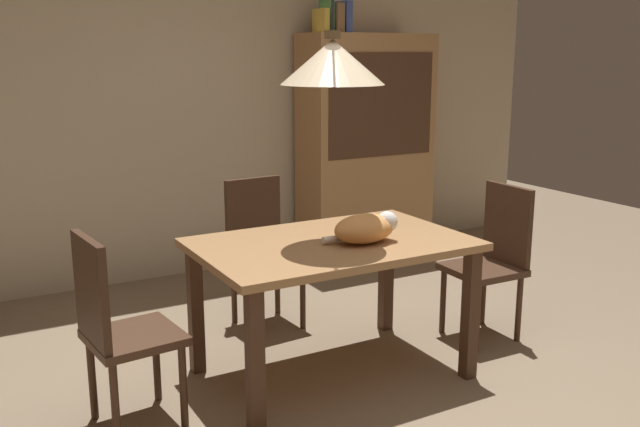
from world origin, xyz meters
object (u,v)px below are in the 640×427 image
(book_blue_wide, at_px, (342,17))
(book_yellow_short, at_px, (321,21))
(hutch_bookcase, at_px, (366,153))
(book_green_slim, at_px, (327,15))
(dining_table, at_px, (332,259))
(chair_right_side, at_px, (493,255))
(chair_left_side, at_px, (116,324))
(chair_far_back, at_px, (261,245))
(book_brown_thick, at_px, (333,18))
(cat_sleeping, at_px, (366,228))
(pendant_lamp, at_px, (333,61))

(book_blue_wide, bearing_deg, book_yellow_short, 180.00)
(hutch_bookcase, relative_size, book_green_slim, 7.12)
(dining_table, xyz_separation_m, book_yellow_short, (0.96, 1.82, 1.29))
(chair_right_side, height_order, chair_left_side, same)
(book_yellow_short, bearing_deg, dining_table, -117.76)
(chair_far_back, distance_m, hutch_bookcase, 1.73)
(dining_table, relative_size, chair_left_side, 1.51)
(chair_right_side, height_order, book_blue_wide, book_blue_wide)
(book_brown_thick, bearing_deg, book_green_slim, 180.00)
(book_brown_thick, relative_size, book_blue_wide, 1.00)
(dining_table, relative_size, book_blue_wide, 5.83)
(cat_sleeping, bearing_deg, book_green_slim, 65.72)
(cat_sleeping, xyz_separation_m, pendant_lamp, (-0.14, 0.12, 0.84))
(dining_table, distance_m, chair_right_side, 1.14)
(book_green_slim, relative_size, book_blue_wide, 1.08)
(chair_right_side, bearing_deg, chair_left_side, -179.85)
(chair_far_back, distance_m, book_brown_thick, 2.04)
(dining_table, xyz_separation_m, book_brown_thick, (1.07, 1.82, 1.31))
(book_yellow_short, bearing_deg, chair_far_back, -135.58)
(chair_far_back, relative_size, book_brown_thick, 3.88)
(book_yellow_short, relative_size, book_brown_thick, 0.83)
(book_green_slim, bearing_deg, cat_sleeping, -114.28)
(chair_far_back, height_order, hutch_bookcase, hutch_bookcase)
(chair_left_side, xyz_separation_m, book_brown_thick, (2.20, 1.83, 1.45))
(chair_far_back, bearing_deg, cat_sleeping, -81.95)
(dining_table, bearing_deg, chair_left_side, -179.61)
(book_yellow_short, relative_size, book_green_slim, 0.77)
(cat_sleeping, distance_m, book_blue_wide, 2.47)
(chair_far_back, bearing_deg, book_green_slim, 42.95)
(dining_table, xyz_separation_m, chair_left_side, (-1.13, -0.01, -0.14))
(cat_sleeping, height_order, book_green_slim, book_green_slim)
(cat_sleeping, relative_size, book_brown_thick, 1.63)
(pendant_lamp, distance_m, book_yellow_short, 2.08)
(chair_right_side, xyz_separation_m, book_yellow_short, (-0.17, 1.83, 1.43))
(book_yellow_short, bearing_deg, cat_sleeping, -113.02)
(pendant_lamp, height_order, book_blue_wide, pendant_lamp)
(dining_table, height_order, book_yellow_short, book_yellow_short)
(dining_table, bearing_deg, chair_right_side, -0.10)
(chair_far_back, relative_size, book_blue_wide, 3.88)
(book_blue_wide, bearing_deg, chair_left_side, -141.15)
(book_brown_thick, bearing_deg, dining_table, -120.44)
(pendant_lamp, xyz_separation_m, book_blue_wide, (1.15, 1.82, 0.31))
(chair_far_back, bearing_deg, pendant_lamp, -89.65)
(book_brown_thick, bearing_deg, chair_left_side, -140.21)
(chair_left_side, relative_size, book_brown_thick, 3.88)
(pendant_lamp, xyz_separation_m, hutch_bookcase, (1.39, 1.82, -0.77))
(chair_right_side, bearing_deg, cat_sleeping, -173.37)
(chair_left_side, height_order, hutch_bookcase, hutch_bookcase)
(hutch_bookcase, bearing_deg, book_blue_wide, 179.64)
(chair_far_back, relative_size, book_green_slim, 3.58)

